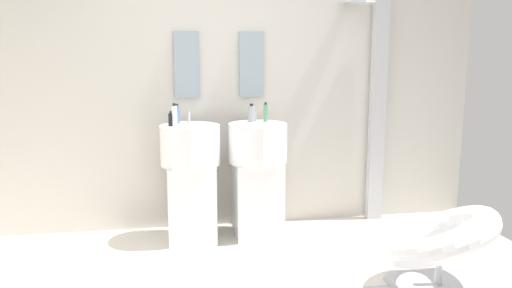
# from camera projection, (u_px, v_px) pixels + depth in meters

# --- Properties ---
(rear_partition) EXTENTS (4.80, 0.10, 2.60)m
(rear_partition) POSITION_uv_depth(u_px,v_px,m) (219.00, 85.00, 4.68)
(rear_partition) COLOR beige
(rear_partition) RESTS_ON ground_plane
(pedestal_sink_left) EXTENTS (0.50, 0.50, 1.09)m
(pedestal_sink_left) POSITION_uv_depth(u_px,v_px,m) (191.00, 177.00, 4.39)
(pedestal_sink_left) COLOR white
(pedestal_sink_left) RESTS_ON ground_plane
(pedestal_sink_right) EXTENTS (0.50, 0.50, 1.09)m
(pedestal_sink_right) POSITION_uv_depth(u_px,v_px,m) (258.00, 174.00, 4.48)
(pedestal_sink_right) COLOR white
(pedestal_sink_right) RESTS_ON ground_plane
(vanity_mirror_left) EXTENTS (0.22, 0.03, 0.57)m
(vanity_mirror_left) POSITION_uv_depth(u_px,v_px,m) (187.00, 65.00, 4.53)
(vanity_mirror_left) COLOR #8C9EA8
(vanity_mirror_right) EXTENTS (0.22, 0.03, 0.57)m
(vanity_mirror_right) POSITION_uv_depth(u_px,v_px,m) (252.00, 65.00, 4.63)
(vanity_mirror_right) COLOR #8C9EA8
(shower_column) EXTENTS (0.49, 0.24, 2.05)m
(shower_column) POSITION_uv_depth(u_px,v_px,m) (376.00, 107.00, 4.85)
(shower_column) COLOR #B7BABF
(shower_column) RESTS_ON ground_plane
(lounge_chair) EXTENTS (1.10, 1.10, 0.65)m
(lounge_chair) POSITION_uv_depth(u_px,v_px,m) (441.00, 243.00, 3.44)
(lounge_chair) COLOR #B7BABF
(lounge_chair) RESTS_ON ground_plane
(soap_bottle_clear) EXTENTS (0.05, 0.05, 0.19)m
(soap_bottle_clear) POSITION_uv_depth(u_px,v_px,m) (174.00, 115.00, 4.25)
(soap_bottle_clear) COLOR silver
(soap_bottle_clear) RESTS_ON pedestal_sink_left
(soap_bottle_grey) EXTENTS (0.06, 0.06, 0.16)m
(soap_bottle_grey) POSITION_uv_depth(u_px,v_px,m) (251.00, 114.00, 4.50)
(soap_bottle_grey) COLOR #99999E
(soap_bottle_grey) RESTS_ON pedestal_sink_right
(soap_bottle_black) EXTENTS (0.06, 0.06, 0.12)m
(soap_bottle_black) POSITION_uv_depth(u_px,v_px,m) (172.00, 119.00, 4.26)
(soap_bottle_black) COLOR black
(soap_bottle_black) RESTS_ON pedestal_sink_left
(soap_bottle_green) EXTENTS (0.04, 0.04, 0.17)m
(soap_bottle_green) POSITION_uv_depth(u_px,v_px,m) (266.00, 113.00, 4.50)
(soap_bottle_green) COLOR #59996B
(soap_bottle_green) RESTS_ON pedestal_sink_right
(soap_bottle_blue) EXTENTS (0.05, 0.05, 0.17)m
(soap_bottle_blue) POSITION_uv_depth(u_px,v_px,m) (177.00, 115.00, 4.40)
(soap_bottle_blue) COLOR #4C72B7
(soap_bottle_blue) RESTS_ON pedestal_sink_left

